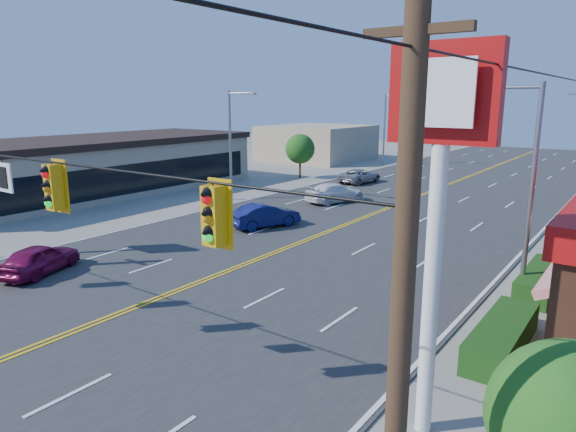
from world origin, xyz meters
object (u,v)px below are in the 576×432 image
Objects in this scene: car_magenta at (40,260)px; car_white at (335,194)px; kfc_pylon at (440,167)px; car_silver at (360,177)px; car_blue at (265,216)px.

car_white is at bearing -116.13° from car_magenta.
kfc_pylon reaches higher than car_magenta.
car_magenta is 0.85× the size of car_silver.
car_silver is (-3.19, 17.75, -0.07)m from car_blue.
kfc_pylon is 2.24× the size of car_magenta.
car_silver is (-2.69, 8.90, -0.06)m from car_white.
car_blue is at bearing 138.98° from kfc_pylon.
car_magenta is at bearing 103.86° from car_white.
car_magenta is 21.11m from car_white.
kfc_pylon reaches higher than car_silver.
car_blue is 8.87m from car_white.
car_blue is 0.88× the size of car_white.
car_white reaches higher than car_silver.
car_blue is (2.75, 12.14, 0.04)m from car_magenta.
car_magenta is 0.91× the size of car_blue.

